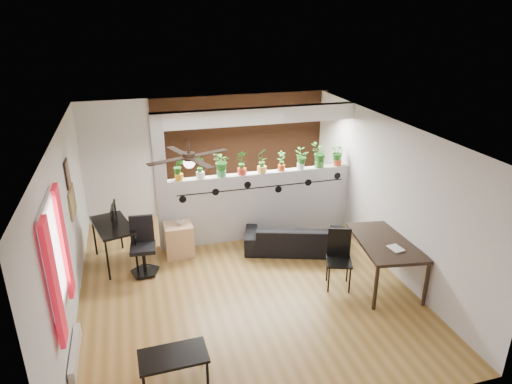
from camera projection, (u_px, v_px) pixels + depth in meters
name	position (u px, v px, depth m)	size (l,w,h in m)	color
room_shell	(240.00, 210.00, 7.22)	(6.30, 7.10, 2.90)	brown
partition_wall	(262.00, 205.00, 9.00)	(3.60, 0.18, 1.35)	#BCBCC1
ceiling_header	(262.00, 116.00, 8.34)	(3.60, 0.18, 0.30)	silver
pier_column	(161.00, 184.00, 8.28)	(0.22, 0.20, 2.60)	#BCBCC1
brick_panel	(243.00, 153.00, 10.08)	(3.90, 0.05, 2.60)	#AE5D32
vine_decal	(263.00, 187.00, 8.76)	(3.31, 0.01, 0.30)	black
window_assembly	(56.00, 257.00, 5.43)	(0.09, 1.30, 1.55)	white
baseboard_heater	(75.00, 352.00, 5.96)	(0.08, 1.00, 0.18)	beige
corkboard	(72.00, 202.00, 7.40)	(0.03, 0.60, 0.45)	olive
framed_art	(67.00, 174.00, 7.17)	(0.03, 0.34, 0.44)	#8C7259
ceiling_fan	(189.00, 159.00, 6.38)	(1.19, 1.19, 0.43)	black
potted_plant_0	(178.00, 168.00, 8.26)	(0.25, 0.22, 0.43)	orange
potted_plant_1	(200.00, 166.00, 8.36)	(0.29, 0.28, 0.44)	white
potted_plant_2	(221.00, 163.00, 8.45)	(0.31, 0.32, 0.47)	#338E46
potted_plant_3	(242.00, 162.00, 8.55)	(0.25, 0.20, 0.47)	red
potted_plant_4	(262.00, 160.00, 8.65)	(0.33, 0.32, 0.48)	gold
potted_plant_5	(282.00, 160.00, 8.77)	(0.20, 0.17, 0.40)	#C84217
potted_plant_6	(301.00, 158.00, 8.86)	(0.26, 0.26, 0.41)	white
potted_plant_7	(320.00, 155.00, 8.95)	(0.32, 0.31, 0.48)	#3C8731
potted_plant_8	(338.00, 154.00, 9.06)	(0.26, 0.28, 0.44)	red
sofa	(294.00, 238.00, 8.59)	(1.75, 0.69, 0.51)	black
cube_shelf	(179.00, 240.00, 8.40)	(0.50, 0.45, 0.62)	tan
cup	(180.00, 222.00, 8.28)	(0.13, 0.13, 0.11)	gray
computer_desk	(112.00, 228.00, 7.97)	(0.81, 1.18, 0.77)	black
monitor	(111.00, 216.00, 8.05)	(0.05, 0.30, 0.17)	black
office_chair	(143.00, 249.00, 7.80)	(0.52, 0.52, 1.00)	black
dining_table	(386.00, 245.00, 7.38)	(1.08, 1.56, 0.79)	black
book	(391.00, 250.00, 7.05)	(0.18, 0.25, 0.02)	gray
folding_chair	(339.00, 253.00, 7.40)	(0.51, 0.51, 0.98)	black
coffee_table	(173.00, 358.00, 5.50)	(0.84, 0.49, 0.39)	black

